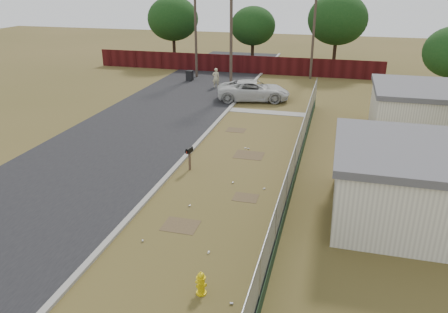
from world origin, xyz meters
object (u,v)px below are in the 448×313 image
(mailbox, at_px, (189,152))
(trash_bin, at_px, (190,76))
(pickup_truck, at_px, (253,90))
(pedestrian, at_px, (216,78))
(fire_hydrant, at_px, (201,284))

(mailbox, height_order, trash_bin, mailbox)
(pickup_truck, height_order, pedestrian, pedestrian)
(fire_hydrant, distance_m, pickup_truck, 23.47)
(mailbox, xyz_separation_m, trash_bin, (-6.86, 19.84, -0.47))
(fire_hydrant, height_order, pedestrian, pedestrian)
(fire_hydrant, height_order, trash_bin, trash_bin)
(mailbox, relative_size, pickup_truck, 0.21)
(mailbox, bearing_deg, fire_hydrant, -68.85)
(mailbox, xyz_separation_m, pickup_truck, (0.44, 14.35, -0.17))
(mailbox, relative_size, trash_bin, 1.27)
(pickup_truck, relative_size, trash_bin, 5.92)
(fire_hydrant, bearing_deg, pedestrian, 104.92)
(fire_hydrant, distance_m, pedestrian, 27.73)
(mailbox, height_order, pickup_truck, pickup_truck)
(mailbox, distance_m, pedestrian, 18.24)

